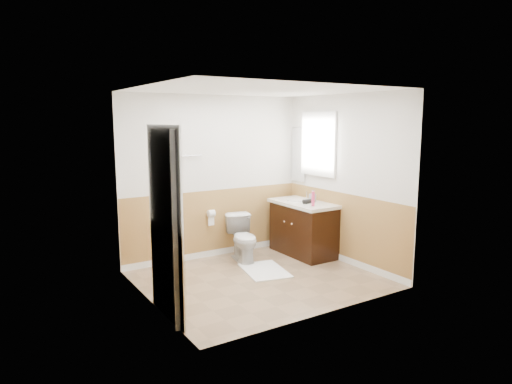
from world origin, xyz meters
TOP-DOWN VIEW (x-y plane):
  - floor at (0.00, 0.00)m, footprint 3.00×3.00m
  - ceiling at (0.00, 0.00)m, footprint 3.00×3.00m
  - wall_back at (0.00, 1.30)m, footprint 3.00×0.00m
  - wall_front at (0.00, -1.30)m, footprint 3.00×0.00m
  - wall_left at (-1.50, 0.00)m, footprint 0.00×3.00m
  - wall_right at (1.50, 0.00)m, footprint 0.00×3.00m
  - wainscot_back at (0.00, 1.29)m, footprint 3.00×0.00m
  - wainscot_front at (0.00, -1.29)m, footprint 3.00×0.00m
  - wainscot_left at (-1.49, 0.00)m, footprint 0.00×2.60m
  - wainscot_right at (1.49, 0.00)m, footprint 0.00×2.60m
  - toilet at (0.23, 0.82)m, footprint 0.52×0.75m
  - bath_mat at (0.23, 0.23)m, footprint 0.71×0.90m
  - vanity_cabinet at (1.21, 0.60)m, footprint 0.55×1.10m
  - vanity_knob_left at (0.91, 0.50)m, footprint 0.03×0.03m
  - vanity_knob_right at (0.91, 0.70)m, footprint 0.03×0.03m
  - countertop at (1.20, 0.60)m, footprint 0.60×1.15m
  - sink_basin at (1.21, 0.75)m, footprint 0.36×0.36m
  - faucet at (1.39, 0.75)m, footprint 0.02×0.02m
  - lotion_bottle at (1.11, 0.25)m, footprint 0.05×0.05m
  - soap_dispenser at (1.33, 0.54)m, footprint 0.10×0.10m
  - hair_dryer_body at (1.16, 0.46)m, footprint 0.14×0.07m
  - hair_dryer_handle at (1.13, 0.47)m, footprint 0.03×0.03m
  - mirror_panel at (1.48, 1.10)m, footprint 0.02×0.35m
  - window_frame at (1.47, 0.59)m, footprint 0.04×0.80m
  - window_glass at (1.49, 0.59)m, footprint 0.01×0.70m
  - door at (-1.40, -0.45)m, footprint 0.29×0.78m
  - door_frame at (-1.48, -0.45)m, footprint 0.02×0.92m
  - door_knob at (-1.34, -0.12)m, footprint 0.06×0.06m
  - towel_bar at (-0.55, 1.25)m, footprint 0.62×0.02m
  - tp_holder_bar at (-0.10, 1.23)m, footprint 0.14×0.02m
  - tp_roll at (-0.10, 1.23)m, footprint 0.10×0.11m
  - tp_sheet at (-0.10, 1.23)m, footprint 0.10×0.01m

SIDE VIEW (x-z plane):
  - floor at x=0.00m, z-range 0.00..0.00m
  - bath_mat at x=0.23m, z-range 0.00..0.02m
  - toilet at x=0.23m, z-range 0.00..0.69m
  - vanity_cabinet at x=1.21m, z-range 0.00..0.80m
  - wainscot_back at x=0.00m, z-range -1.00..2.00m
  - wainscot_front at x=0.00m, z-range -1.00..2.00m
  - wainscot_left at x=-1.49m, z-range -0.80..1.80m
  - wainscot_right at x=1.49m, z-range -0.80..1.80m
  - vanity_knob_left at x=0.91m, z-range 0.53..0.57m
  - vanity_knob_right at x=0.91m, z-range 0.53..0.57m
  - tp_sheet at x=-0.10m, z-range 0.51..0.67m
  - tp_holder_bar at x=-0.10m, z-range 0.69..0.71m
  - tp_roll at x=-0.10m, z-range 0.64..0.76m
  - countertop at x=1.20m, z-range 0.80..0.85m
  - hair_dryer_handle at x=1.13m, z-range 0.82..0.89m
  - sink_basin at x=1.21m, z-range 0.85..0.87m
  - hair_dryer_body at x=1.16m, z-range 0.85..0.92m
  - faucet at x=1.39m, z-range 0.85..0.99m
  - soap_dispenser at x=1.33m, z-range 0.85..1.04m
  - door_knob at x=-1.34m, z-range 0.92..0.98m
  - lotion_bottle at x=1.11m, z-range 0.85..1.07m
  - door at x=-1.40m, z-range 0.00..2.04m
  - door_frame at x=-1.48m, z-range -0.02..2.08m
  - wall_back at x=0.00m, z-range -0.25..2.75m
  - wall_front at x=0.00m, z-range -0.25..2.75m
  - wall_left at x=-1.50m, z-range -0.25..2.75m
  - wall_right at x=1.50m, z-range -0.25..2.75m
  - mirror_panel at x=1.48m, z-range 1.10..2.00m
  - towel_bar at x=-0.55m, z-range 1.59..1.61m
  - window_frame at x=1.47m, z-range 1.25..2.25m
  - window_glass at x=1.49m, z-range 1.30..2.20m
  - ceiling at x=0.00m, z-range 2.50..2.50m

